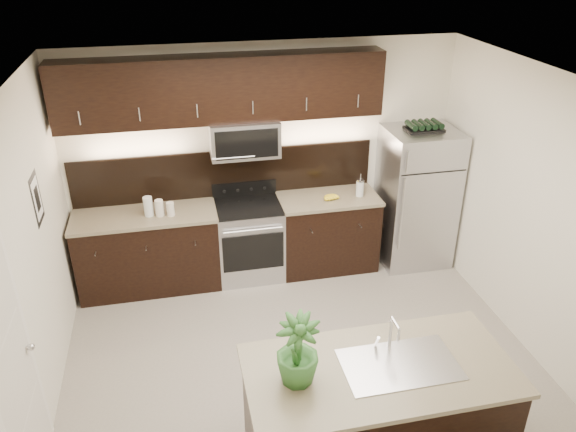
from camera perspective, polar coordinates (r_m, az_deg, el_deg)
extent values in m
plane|color=gray|center=(5.63, 1.49, -14.74)|extent=(4.50, 4.50, 0.00)
cube|color=silver|center=(6.60, -2.46, 5.77)|extent=(4.50, 0.02, 2.70)
cube|color=silver|center=(3.34, 10.37, -19.79)|extent=(4.50, 0.02, 2.70)
cube|color=silver|center=(4.88, -25.06, -5.31)|extent=(0.02, 4.00, 2.70)
cube|color=silver|center=(5.75, 24.04, -0.15)|extent=(0.02, 4.00, 2.70)
cube|color=white|center=(4.32, 1.93, 12.94)|extent=(4.50, 4.00, 0.02)
cube|color=silver|center=(4.44, -25.80, -14.50)|extent=(0.04, 0.80, 2.02)
sphere|color=silver|center=(4.67, -24.66, -12.01)|extent=(0.06, 0.06, 0.06)
cube|color=black|center=(5.39, -24.14, 1.62)|extent=(0.01, 0.32, 0.46)
cube|color=white|center=(5.39, -24.11, 1.62)|extent=(0.00, 0.24, 0.36)
cube|color=black|center=(6.65, -13.95, -3.56)|extent=(1.57, 0.62, 0.90)
cube|color=black|center=(6.86, 3.99, -1.72)|extent=(1.16, 0.62, 0.90)
cube|color=#B2B2B7|center=(6.68, -3.96, -2.57)|extent=(0.76, 0.62, 0.90)
cube|color=black|center=(6.46, -4.09, 1.01)|extent=(0.76, 0.60, 0.03)
cube|color=tan|center=(6.43, -14.41, 0.04)|extent=(1.59, 0.65, 0.04)
cube|color=tan|center=(6.64, 4.12, 1.82)|extent=(1.18, 0.65, 0.04)
cube|color=black|center=(6.58, -6.33, 4.33)|extent=(3.49, 0.02, 0.56)
cube|color=#B2B2B7|center=(6.26, -4.48, 7.90)|extent=(0.76, 0.40, 0.40)
cube|color=black|center=(6.11, -6.66, 12.72)|extent=(3.49, 0.33, 0.70)
cube|color=black|center=(4.58, 8.85, -19.52)|extent=(1.90, 0.90, 0.90)
cube|color=tan|center=(4.26, 9.31, -15.18)|extent=(1.96, 0.96, 0.04)
cube|color=silver|center=(4.29, 11.27, -14.55)|extent=(0.84, 0.50, 0.01)
cylinder|color=silver|center=(4.36, 10.35, -11.66)|extent=(0.03, 0.03, 0.24)
cylinder|color=silver|center=(4.22, 10.87, -10.65)|extent=(0.02, 0.14, 0.02)
cylinder|color=silver|center=(4.20, 11.17, -11.75)|extent=(0.02, 0.02, 0.10)
cube|color=#B2B2B7|center=(6.99, 12.87, 1.86)|extent=(0.82, 0.74, 1.70)
cube|color=black|center=(6.67, 13.64, 8.58)|extent=(0.42, 0.26, 0.03)
cylinder|color=black|center=(6.59, 12.41, 8.94)|extent=(0.07, 0.24, 0.07)
cylinder|color=black|center=(6.62, 13.05, 8.96)|extent=(0.07, 0.24, 0.07)
cylinder|color=black|center=(6.66, 13.68, 8.98)|extent=(0.07, 0.24, 0.07)
cylinder|color=black|center=(6.69, 14.31, 9.00)|extent=(0.07, 0.24, 0.07)
cylinder|color=black|center=(6.73, 14.93, 9.02)|extent=(0.07, 0.24, 0.07)
imported|color=#2C5F26|center=(3.92, 0.96, -13.48)|extent=(0.40, 0.40, 0.54)
cylinder|color=silver|center=(6.32, -14.01, 0.95)|extent=(0.10, 0.10, 0.22)
cylinder|color=silver|center=(6.30, -12.93, 0.80)|extent=(0.09, 0.09, 0.18)
cylinder|color=silver|center=(6.28, -11.85, 0.70)|extent=(0.08, 0.08, 0.16)
cylinder|color=silver|center=(6.66, 7.31, 2.78)|extent=(0.09, 0.09, 0.18)
cylinder|color=silver|center=(6.62, 7.36, 3.57)|extent=(0.09, 0.09, 0.02)
cylinder|color=silver|center=(6.60, 7.38, 3.93)|extent=(0.01, 0.01, 0.07)
ellipsoid|color=yellow|center=(6.54, 3.93, 1.88)|extent=(0.21, 0.18, 0.06)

